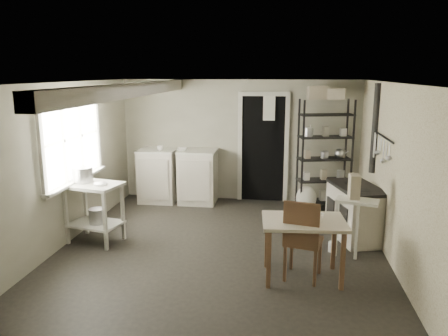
# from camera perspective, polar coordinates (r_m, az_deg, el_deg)

# --- Properties ---
(floor) EXTENTS (5.00, 5.00, 0.00)m
(floor) POSITION_cam_1_polar(r_m,az_deg,el_deg) (6.25, -0.38, -10.49)
(floor) COLOR black
(floor) RESTS_ON ground
(ceiling) EXTENTS (5.00, 5.00, 0.00)m
(ceiling) POSITION_cam_1_polar(r_m,az_deg,el_deg) (5.76, -0.41, 11.09)
(ceiling) COLOR silver
(ceiling) RESTS_ON wall_back
(wall_back) EXTENTS (4.50, 0.02, 2.30)m
(wall_back) POSITION_cam_1_polar(r_m,az_deg,el_deg) (8.34, 2.05, 3.57)
(wall_back) COLOR #A5A28D
(wall_back) RESTS_ON ground
(wall_front) EXTENTS (4.50, 0.02, 2.30)m
(wall_front) POSITION_cam_1_polar(r_m,az_deg,el_deg) (3.55, -6.20, -8.91)
(wall_front) COLOR #A5A28D
(wall_front) RESTS_ON ground
(wall_left) EXTENTS (0.02, 5.00, 2.30)m
(wall_left) POSITION_cam_1_polar(r_m,az_deg,el_deg) (6.60, -20.12, 0.44)
(wall_left) COLOR #A5A28D
(wall_left) RESTS_ON ground
(wall_right) EXTENTS (0.02, 5.00, 2.30)m
(wall_right) POSITION_cam_1_polar(r_m,az_deg,el_deg) (6.02, 21.34, -0.77)
(wall_right) COLOR #A5A28D
(wall_right) RESTS_ON ground
(window) EXTENTS (0.12, 1.76, 1.28)m
(window) POSITION_cam_1_polar(r_m,az_deg,el_deg) (6.70, -19.32, 3.71)
(window) COLOR beige
(window) RESTS_ON wall_left
(doorway) EXTENTS (0.96, 0.10, 2.08)m
(doorway) POSITION_cam_1_polar(r_m,az_deg,el_deg) (8.30, 5.11, 2.43)
(doorway) COLOR beige
(doorway) RESTS_ON ground
(ceiling_beam) EXTENTS (0.18, 5.00, 0.18)m
(ceiling_beam) POSITION_cam_1_polar(r_m,az_deg,el_deg) (6.05, -11.90, 9.94)
(ceiling_beam) COLOR beige
(ceiling_beam) RESTS_ON ceiling
(wallpaper_panel) EXTENTS (0.01, 5.00, 2.30)m
(wallpaper_panel) POSITION_cam_1_polar(r_m,az_deg,el_deg) (6.01, 21.24, -0.77)
(wallpaper_panel) COLOR beige
(wallpaper_panel) RESTS_ON wall_right
(utensil_rail) EXTENTS (0.06, 1.20, 0.44)m
(utensil_rail) POSITION_cam_1_polar(r_m,az_deg,el_deg) (6.51, 19.90, 3.87)
(utensil_rail) COLOR #B4B4B6
(utensil_rail) RESTS_ON wall_right
(prep_table) EXTENTS (0.87, 0.70, 0.88)m
(prep_table) POSITION_cam_1_polar(r_m,az_deg,el_deg) (6.64, -16.49, -5.95)
(prep_table) COLOR beige
(prep_table) RESTS_ON ground
(stockpot) EXTENTS (0.37, 0.37, 0.31)m
(stockpot) POSITION_cam_1_polar(r_m,az_deg,el_deg) (6.63, -17.95, -1.22)
(stockpot) COLOR #B4B4B6
(stockpot) RESTS_ON prep_table
(saucepan) EXTENTS (0.20, 0.20, 0.11)m
(saucepan) POSITION_cam_1_polar(r_m,az_deg,el_deg) (6.41, -15.82, -2.36)
(saucepan) COLOR #B4B4B6
(saucepan) RESTS_ON prep_table
(bucket) EXTENTS (0.25, 0.25, 0.25)m
(bucket) POSITION_cam_1_polar(r_m,az_deg,el_deg) (6.60, -16.26, -6.17)
(bucket) COLOR #B4B4B6
(bucket) RESTS_ON prep_table
(base_cabinets) EXTENTS (1.54, 0.66, 1.01)m
(base_cabinets) POSITION_cam_1_polar(r_m,az_deg,el_deg) (8.36, -6.00, -1.31)
(base_cabinets) COLOR beige
(base_cabinets) RESTS_ON ground
(mixing_bowl) EXTENTS (0.30, 0.30, 0.07)m
(mixing_bowl) POSITION_cam_1_polar(r_m,az_deg,el_deg) (8.13, -5.51, 1.88)
(mixing_bowl) COLOR white
(mixing_bowl) RESTS_ON base_cabinets
(counter_cup) EXTENTS (0.15, 0.15, 0.09)m
(counter_cup) POSITION_cam_1_polar(r_m,az_deg,el_deg) (8.19, -8.33, 1.97)
(counter_cup) COLOR white
(counter_cup) RESTS_ON base_cabinets
(shelf_rack) EXTENTS (0.99, 0.57, 1.97)m
(shelf_rack) POSITION_cam_1_polar(r_m,az_deg,el_deg) (8.02, 12.99, 1.44)
(shelf_rack) COLOR black
(shelf_rack) RESTS_ON ground
(shelf_jar) EXTENTS (0.11, 0.11, 0.21)m
(shelf_jar) POSITION_cam_1_polar(r_m,az_deg,el_deg) (7.93, 11.20, 4.52)
(shelf_jar) COLOR white
(shelf_jar) RESTS_ON shelf_rack
(storage_box_a) EXTENTS (0.36, 0.32, 0.23)m
(storage_box_a) POSITION_cam_1_polar(r_m,az_deg,el_deg) (7.91, 12.07, 9.08)
(storage_box_a) COLOR #C1B79B
(storage_box_a) RESTS_ON shelf_rack
(storage_box_b) EXTENTS (0.34, 0.33, 0.19)m
(storage_box_b) POSITION_cam_1_polar(r_m,az_deg,el_deg) (7.89, 14.49, 8.81)
(storage_box_b) COLOR #C1B79B
(storage_box_b) RESTS_ON shelf_rack
(stove) EXTENTS (0.82, 1.13, 0.80)m
(stove) POSITION_cam_1_polar(r_m,az_deg,el_deg) (6.77, 16.83, -5.25)
(stove) COLOR beige
(stove) RESTS_ON ground
(stovepipe) EXTENTS (0.12, 0.12, 1.51)m
(stovepipe) POSITION_cam_1_polar(r_m,az_deg,el_deg) (7.05, 19.17, 4.87)
(stovepipe) COLOR black
(stovepipe) RESTS_ON stove
(side_ledge) EXTENTS (0.59, 0.43, 0.82)m
(side_ledge) POSITION_cam_1_polar(r_m,az_deg,el_deg) (6.03, 16.82, -7.53)
(side_ledge) COLOR beige
(side_ledge) RESTS_ON ground
(oats_box) EXTENTS (0.13, 0.21, 0.32)m
(oats_box) POSITION_cam_1_polar(r_m,az_deg,el_deg) (5.92, 16.66, -2.04)
(oats_box) COLOR #C1B79B
(oats_box) RESTS_ON side_ledge
(work_table) EXTENTS (1.02, 0.75, 0.74)m
(work_table) POSITION_cam_1_polar(r_m,az_deg,el_deg) (5.37, 10.25, -10.28)
(work_table) COLOR beige
(work_table) RESTS_ON ground
(table_cup) EXTENTS (0.13, 0.13, 0.10)m
(table_cup) POSITION_cam_1_polar(r_m,az_deg,el_deg) (5.18, 12.31, -6.15)
(table_cup) COLOR white
(table_cup) RESTS_ON work_table
(chair) EXTENTS (0.50, 0.52, 1.00)m
(chair) POSITION_cam_1_polar(r_m,az_deg,el_deg) (5.34, 10.36, -9.19)
(chair) COLOR #513623
(chair) RESTS_ON ground
(flour_sack) EXTENTS (0.46, 0.43, 0.44)m
(flour_sack) POSITION_cam_1_polar(r_m,az_deg,el_deg) (7.99, 10.70, -3.74)
(flour_sack) COLOR silver
(flour_sack) RESTS_ON ground
(floor_crock) EXTENTS (0.12, 0.12, 0.14)m
(floor_crock) POSITION_cam_1_polar(r_m,az_deg,el_deg) (6.32, 13.96, -9.88)
(floor_crock) COLOR white
(floor_crock) RESTS_ON ground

